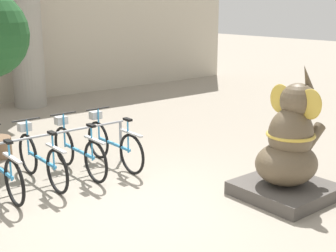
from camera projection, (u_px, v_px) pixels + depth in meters
name	position (u px, v px, depth m)	size (l,w,h in m)	color
ground_plane	(139.00, 209.00, 6.62)	(60.00, 60.00, 0.00)	gray
column_right	(24.00, 11.00, 12.68)	(1.11, 1.11, 5.16)	gray
bike_rack	(56.00, 143.00, 7.77)	(2.64, 0.05, 0.77)	gray
bicycle_1	(41.00, 158.00, 7.52)	(0.48, 1.81, 0.98)	black
bicycle_2	(78.00, 150.00, 7.95)	(0.48, 1.81, 0.98)	black
bicycle_3	(113.00, 143.00, 8.34)	(0.48, 1.81, 0.98)	black
elephant_statue	(289.00, 153.00, 6.94)	(1.28, 1.28, 2.00)	#4C4742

